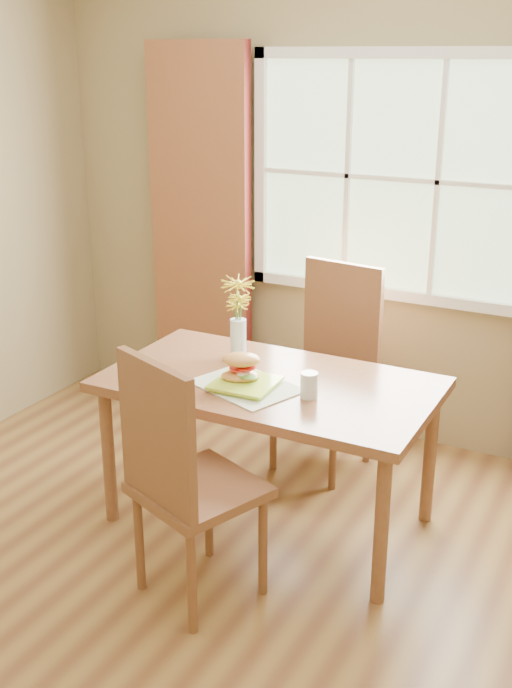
{
  "coord_description": "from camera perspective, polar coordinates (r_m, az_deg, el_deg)",
  "views": [
    {
      "loc": [
        1.37,
        -2.29,
        2.14
      ],
      "look_at": [
        -0.19,
        0.68,
        0.91
      ],
      "focal_mm": 42.0,
      "sensor_mm": 36.0,
      "label": 1
    }
  ],
  "objects": [
    {
      "name": "dining_table",
      "position": [
        3.69,
        0.96,
        -3.64
      ],
      "size": [
        1.5,
        0.85,
        0.73
      ],
      "rotation": [
        0.0,
        0.0,
        0.01
      ],
      "color": "brown",
      "rests_on": "room"
    },
    {
      "name": "chair_near",
      "position": [
        3.18,
        -5.45,
        -9.09
      ],
      "size": [
        0.58,
        0.58,
        1.08
      ],
      "rotation": [
        0.0,
        0.0,
        -0.37
      ],
      "color": "brown",
      "rests_on": "room"
    },
    {
      "name": "curtain_left",
      "position": [
        4.9,
        -3.93,
        7.77
      ],
      "size": [
        0.65,
        0.08,
        2.2
      ],
      "primitive_type": "cube",
      "color": "maroon",
      "rests_on": "room"
    },
    {
      "name": "flower_vase",
      "position": [
        3.84,
        -1.28,
        2.41
      ],
      "size": [
        0.16,
        0.16,
        0.4
      ],
      "color": "silver",
      "rests_on": "dining_table"
    },
    {
      "name": "croissant_sandwich",
      "position": [
        3.57,
        -1.07,
        -1.68
      ],
      "size": [
        0.21,
        0.18,
        0.13
      ],
      "rotation": [
        0.0,
        0.0,
        0.45
      ],
      "color": "gold",
      "rests_on": "plate"
    },
    {
      "name": "room",
      "position": [
        2.78,
        -3.03,
        3.6
      ],
      "size": [
        4.24,
        3.84,
        2.74
      ],
      "color": "olive",
      "rests_on": "ground"
    },
    {
      "name": "chair_far",
      "position": [
        4.31,
        5.42,
        -0.92
      ],
      "size": [
        0.52,
        0.52,
        1.1
      ],
      "rotation": [
        0.0,
        0.0,
        -0.14
      ],
      "color": "brown",
      "rests_on": "room"
    },
    {
      "name": "water_glass",
      "position": [
        3.46,
        3.78,
        -2.97
      ],
      "size": [
        0.08,
        0.08,
        0.11
      ],
      "color": "silver",
      "rests_on": "dining_table"
    },
    {
      "name": "plate",
      "position": [
        3.57,
        -0.77,
        -2.93
      ],
      "size": [
        0.28,
        0.28,
        0.01
      ],
      "primitive_type": "cube",
      "rotation": [
        0.0,
        0.0,
        0.05
      ],
      "color": "#ACD635",
      "rests_on": "placemat"
    },
    {
      "name": "window",
      "position": [
        4.43,
        9.64,
        11.5
      ],
      "size": [
        1.62,
        0.06,
        1.32
      ],
      "color": "#A0BE8F",
      "rests_on": "room"
    },
    {
      "name": "placemat",
      "position": [
        3.59,
        -0.7,
        -2.99
      ],
      "size": [
        0.54,
        0.46,
        0.01
      ],
      "primitive_type": "cube",
      "rotation": [
        0.0,
        0.0,
        -0.35
      ],
      "color": "beige",
      "rests_on": "dining_table"
    }
  ]
}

